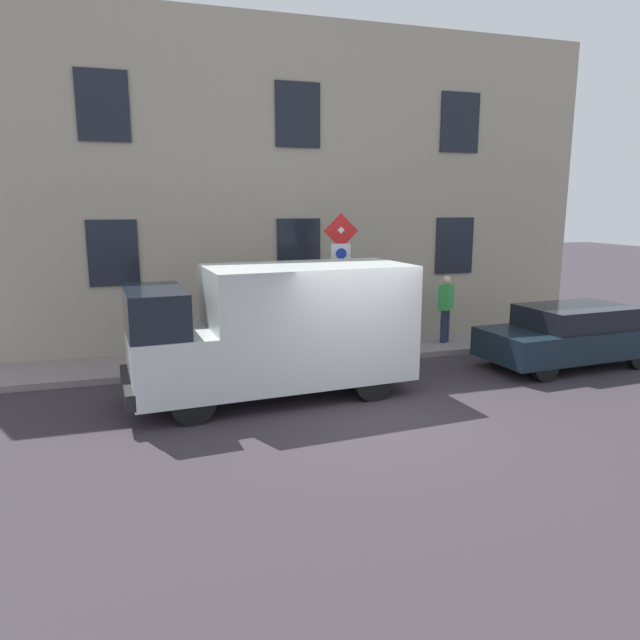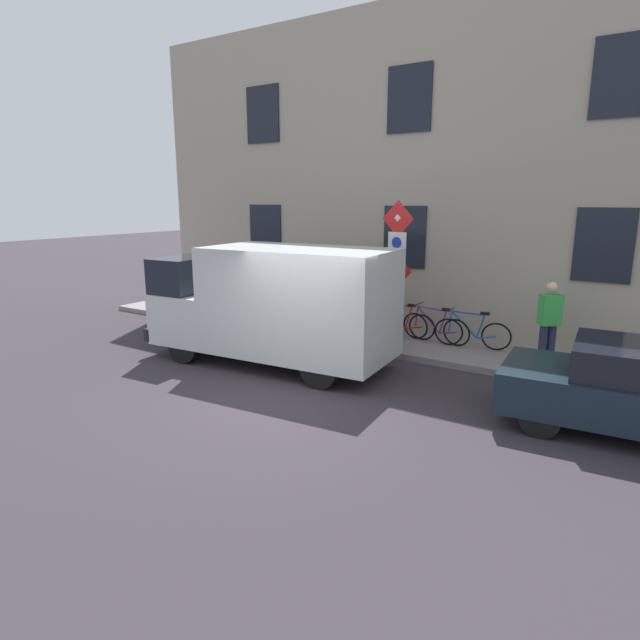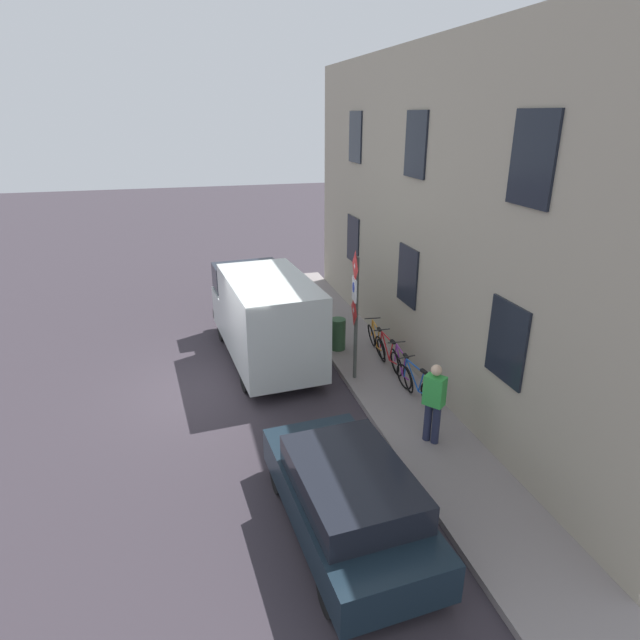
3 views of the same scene
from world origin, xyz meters
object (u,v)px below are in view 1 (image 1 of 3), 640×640
Objects in this scene: parked_hatchback at (570,334)px; bicycle_purple at (347,330)px; sign_post_stacked at (341,269)px; bicycle_red at (314,333)px; bicycle_blue at (379,328)px; bicycle_orange at (279,335)px; delivery_van at (278,328)px; pedestrian at (446,306)px; litter_bin at (263,342)px.

parked_hatchback is 5.22m from bicycle_purple.
sign_post_stacked is 2.07m from bicycle_purple.
parked_hatchback reaches higher than bicycle_red.
bicycle_blue is (2.82, 3.52, -0.22)m from parked_hatchback.
bicycle_blue is at bearing -173.99° from bicycle_orange.
bicycle_red is at bearing -174.01° from bicycle_orange.
parked_hatchback is at bearing -109.54° from sign_post_stacked.
parked_hatchback is 2.40× the size of bicycle_blue.
delivery_van reaches higher than bicycle_purple.
bicycle_blue is 0.87m from bicycle_purple.
bicycle_purple is 1.00× the size of bicycle_orange.
pedestrian is at bearing -78.16° from sign_post_stacked.
litter_bin is at bearing 30.93° from bicycle_red.
parked_hatchback is at bearing 176.85° from delivery_van.
bicycle_purple is at bearing 42.32° from pedestrian.
bicycle_blue is 1.00× the size of bicycle_red.
pedestrian reaches higher than bicycle_blue.
pedestrian is at bearing -84.14° from litter_bin.
bicycle_red is 1.90× the size of litter_bin.
parked_hatchback is 4.52m from bicycle_blue.
sign_post_stacked is 1.85× the size of bicycle_red.
litter_bin is (-0.93, 3.20, 0.08)m from bicycle_blue.
bicycle_blue is 2.60m from bicycle_orange.
parked_hatchback is 2.40× the size of bicycle_purple.
sign_post_stacked is 3.53× the size of litter_bin.
bicycle_blue is (2.97, -3.31, -0.82)m from delivery_van.
pedestrian is at bearing 157.27° from bicycle_blue.
parked_hatchback is at bearing 161.26° from bicycle_orange.
bicycle_blue is at bearing -142.47° from delivery_van.
litter_bin is at bearing -19.79° from parked_hatchback.
litter_bin is (-0.50, 4.86, -0.48)m from pedestrian.
sign_post_stacked is at bearing 105.29° from bicycle_red.
parked_hatchback is 6.98m from litter_bin.
sign_post_stacked is 2.33m from bicycle_orange.
bicycle_blue and bicycle_orange have the same top height.
bicycle_orange is at bearing -107.74° from delivery_van.
bicycle_orange is (1.08, 1.19, -1.69)m from sign_post_stacked.
delivery_van is 3.19× the size of bicycle_purple.
bicycle_red is at bearing 16.79° from sign_post_stacked.
bicycle_red is (1.08, 0.32, -1.69)m from sign_post_stacked.
parked_hatchback is at bearing -105.76° from litter_bin.
bicycle_purple is at bearing 178.55° from bicycle_red.
bicycle_blue is at bearing 178.47° from bicycle_red.
bicycle_purple is at bearing -36.83° from parked_hatchback.
parked_hatchback is 5.97m from bicycle_red.
bicycle_purple and bicycle_orange have the same top height.
bicycle_red is at bearing -32.30° from parked_hatchback.
bicycle_purple is at bearing -173.96° from bicycle_orange.
sign_post_stacked is 2.03m from bicycle_red.
delivery_van reaches higher than pedestrian.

